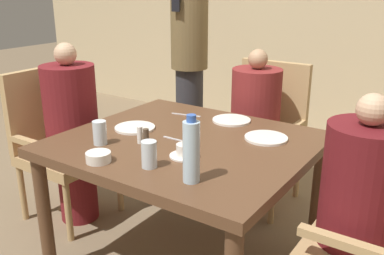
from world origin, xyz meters
The scene contains 19 objects.
dining_table centered at (0.00, 0.00, 0.64)m, with size 1.21×1.09×0.72m.
chair_left_side centered at (-1.00, 0.00, 0.51)m, with size 0.50×0.50×0.96m.
diner_in_left_chair centered at (-0.85, 0.00, 0.59)m, with size 0.32×0.32×1.14m.
chair_far_side centered at (0.00, 0.94, 0.51)m, with size 0.50×0.50×0.96m.
diner_in_far_chair centered at (0.00, 0.79, 0.55)m, with size 0.32×0.32×1.08m.
diner_in_right_chair centered at (0.85, 0.00, 0.56)m, with size 0.32×0.32×1.08m.
standing_host centered at (-0.78, 1.17, 0.93)m, with size 0.29×0.33×1.73m.
plate_main_left centered at (0.33, 0.24, 0.73)m, with size 0.22×0.22×0.01m.
plate_main_right centered at (-0.33, -0.01, 0.73)m, with size 0.22×0.22×0.01m.
plate_dessert_center centered at (0.04, 0.39, 0.73)m, with size 0.22×0.22×0.01m.
teacup_with_saucer centered at (0.12, -0.18, 0.75)m, with size 0.14×0.14×0.06m.
bowl_small centered at (-0.16, -0.44, 0.74)m, with size 0.11×0.11×0.04m.
water_bottle centered at (0.29, -0.37, 0.85)m, with size 0.07×0.07×0.28m.
glass_tall_near centered at (0.06, -0.36, 0.78)m, with size 0.07×0.07×0.12m.
glass_tall_mid centered at (-0.31, -0.28, 0.78)m, with size 0.07×0.07×0.12m.
salt_shaker centered at (-0.16, -0.16, 0.76)m, with size 0.03×0.03×0.09m.
pepper_shaker centered at (-0.12, -0.16, 0.76)m, with size 0.03×0.03×0.08m.
fork_beside_plate centered at (-0.01, -0.03, 0.72)m, with size 0.17×0.02×0.00m.
knife_beside_plate centered at (-0.23, 0.34, 0.72)m, with size 0.18×0.05×0.00m.
Camera 1 is at (1.15, -1.65, 1.47)m, focal length 40.00 mm.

